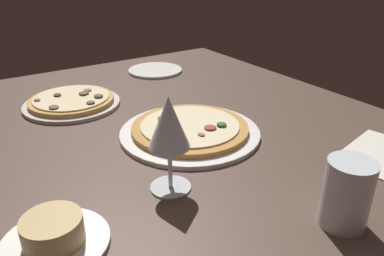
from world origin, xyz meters
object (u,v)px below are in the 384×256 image
Objects in this scene: water_glass at (346,198)px; side_plate at (155,70)px; wine_glass_far at (169,126)px; pizza_main at (190,130)px; pizza_side at (72,102)px; ramekin_on_saucer at (54,235)px; paper_menu at (381,154)px.

side_plate is (89.47, -15.03, -4.37)cm from water_glass.
pizza_main is at bearing -42.23° from wine_glass_far.
pizza_side is 38.53cm from side_plate.
pizza_main is 41.87cm from ramekin_on_saucer.
pizza_main is at bearing 160.48° from side_plate.
ramekin_on_saucer reaches higher than pizza_side.
pizza_main is at bearing -152.30° from pizza_side.
paper_menu is at bearing -69.98° from water_glass.
side_plate is (66.04, -32.61, -12.07)cm from wine_glass_far.
water_glass is 0.59× the size of side_plate.
water_glass is (-40.06, -2.48, 3.67)cm from pizza_main.
pizza_main reaches higher than side_plate.
water_glass reaches higher than pizza_side.
ramekin_on_saucer reaches higher than side_plate.
water_glass is at bearing -143.11° from wine_glass_far.
pizza_side is 56.68cm from ramekin_on_saucer.
pizza_main is at bearing 3.55° from water_glass.
ramekin_on_saucer is 0.79× the size of paper_menu.
side_plate is 0.94× the size of paper_menu.
pizza_side is (33.28, 17.48, 0.06)cm from pizza_main.
wine_glass_far is at bearing -81.17° from ramekin_on_saucer.
ramekin_on_saucer is at bearing 160.09° from pizza_side.
wine_glass_far is at bearing 36.89° from water_glass.
wine_glass_far is at bearing -177.28° from pizza_side.
side_plate is (49.40, -17.51, -0.70)cm from pizza_main.
pizza_side is 51.24cm from wine_glass_far.
paper_menu is (-79.99, -10.99, -0.30)cm from side_plate.
paper_menu is (-10.58, -65.28, -1.73)cm from ramekin_on_saucer.
pizza_side is 1.47× the size of wine_glass_far.
pizza_main is at bearing -61.46° from ramekin_on_saucer.
water_glass is at bearing -164.78° from pizza_side.
side_plate is (16.12, -34.99, -0.76)cm from pizza_side.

